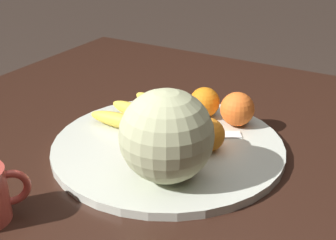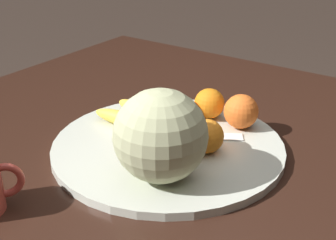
# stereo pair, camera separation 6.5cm
# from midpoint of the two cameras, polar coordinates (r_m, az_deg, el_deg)

# --- Properties ---
(kitchen_table) EXTENTS (1.36, 1.17, 0.76)m
(kitchen_table) POSITION_cam_midpoint_polar(r_m,az_deg,el_deg) (0.96, 1.77, -8.72)
(kitchen_table) COLOR black
(kitchen_table) RESTS_ON ground_plane
(fruit_bowl) EXTENTS (0.45, 0.45, 0.02)m
(fruit_bowl) POSITION_cam_midpoint_polar(r_m,az_deg,el_deg) (0.92, -2.03, -3.24)
(fruit_bowl) COLOR beige
(fruit_bowl) RESTS_ON kitchen_table
(melon) EXTENTS (0.16, 0.16, 0.16)m
(melon) POSITION_cam_midpoint_polar(r_m,az_deg,el_deg) (0.77, -2.51, -2.02)
(melon) COLOR #B2B789
(melon) RESTS_ON fruit_bowl
(banana_bunch) EXTENTS (0.18, 0.17, 0.03)m
(banana_bunch) POSITION_cam_midpoint_polar(r_m,az_deg,el_deg) (1.01, -5.10, 0.81)
(banana_bunch) COLOR brown
(banana_bunch) RESTS_ON fruit_bowl
(orange_front_left) EXTENTS (0.07, 0.07, 0.07)m
(orange_front_left) POSITION_cam_midpoint_polar(r_m,az_deg,el_deg) (1.02, 2.65, 2.15)
(orange_front_left) COLOR orange
(orange_front_left) RESTS_ON fruit_bowl
(orange_front_right) EXTENTS (0.06, 0.06, 0.06)m
(orange_front_right) POSITION_cam_midpoint_polar(r_m,az_deg,el_deg) (0.88, 2.77, -1.84)
(orange_front_right) COLOR orange
(orange_front_right) RESTS_ON fruit_bowl
(orange_mid_center) EXTENTS (0.07, 0.07, 0.07)m
(orange_mid_center) POSITION_cam_midpoint_polar(r_m,az_deg,el_deg) (0.98, 6.57, 1.30)
(orange_mid_center) COLOR orange
(orange_mid_center) RESTS_ON fruit_bowl
(orange_back_left) EXTENTS (0.06, 0.06, 0.06)m
(orange_back_left) POSITION_cam_midpoint_polar(r_m,az_deg,el_deg) (0.89, -2.89, -1.52)
(orange_back_left) COLOR orange
(orange_back_left) RESTS_ON fruit_bowl
(orange_back_right) EXTENTS (0.06, 0.06, 0.06)m
(orange_back_right) POSITION_cam_midpoint_polar(r_m,az_deg,el_deg) (0.99, -0.53, 1.29)
(orange_back_right) COLOR orange
(orange_back_right) RESTS_ON fruit_bowl
(orange_top_small) EXTENTS (0.06, 0.06, 0.06)m
(orange_top_small) POSITION_cam_midpoint_polar(r_m,az_deg,el_deg) (0.92, 0.32, -0.76)
(orange_top_small) COLOR orange
(orange_top_small) RESTS_ON fruit_bowl
(produce_tag) EXTENTS (0.08, 0.06, 0.00)m
(produce_tag) POSITION_cam_midpoint_polar(r_m,az_deg,el_deg) (0.95, 4.79, -1.85)
(produce_tag) COLOR white
(produce_tag) RESTS_ON fruit_bowl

